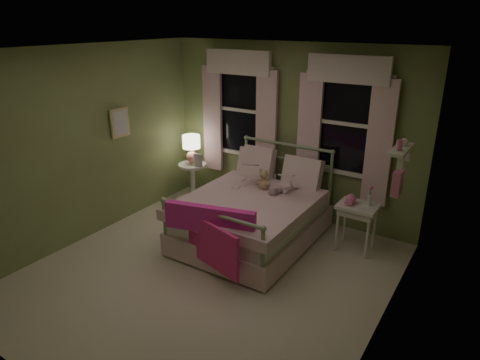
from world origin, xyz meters
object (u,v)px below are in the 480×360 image
Objects in this scene: table_lamp at (191,146)px; nightstand_left at (193,177)px; bed at (253,215)px; teddy_bear at (264,181)px; child_right at (288,174)px; child_left at (253,162)px; nightstand_right at (357,212)px.

nightstand_left is at bearing 0.00° from table_lamp.
bed is 4.42× the size of table_lamp.
table_lamp is at bearing 166.84° from teddy_bear.
child_right is at bearing -6.40° from table_lamp.
child_left is 1.30m from table_lamp.
bed reaches higher than table_lamp.
child_left is 1.76× the size of table_lamp.
nightstand_right is (2.83, -0.14, 0.13)m from nightstand_left.
nightstand_right is (1.28, 0.50, 0.17)m from bed.
table_lamp is at bearing 177.10° from nightstand_right.
child_left is 1.41m from nightstand_left.
bed is at bearing -158.78° from nightstand_right.
nightstand_right is (0.99, 0.06, -0.35)m from child_right.
bed is 1.68m from nightstand_left.
child_left is 2.73× the size of teddy_bear.
child_right reaches higher than nightstand_right.
child_right is at bearing -166.20° from child_left.
teddy_bear is at bearing 164.30° from child_left.
nightstand_right is at bearing 9.89° from teddy_bear.
nightstand_left is 0.54m from table_lamp.
child_left is at bearing -9.16° from nightstand_left.
child_left is 1.22× the size of child_right.
nightstand_left is at bearing 157.65° from bed.
teddy_bear is (0.28, -0.16, -0.18)m from child_left.
child_right is (0.56, 0.00, -0.07)m from child_left.
bed is at bearing 75.90° from child_right.
bed is 0.50m from teddy_bear.
child_right is (0.29, 0.43, 0.52)m from bed.
nightstand_left is at bearing 166.84° from teddy_bear.
teddy_bear is at bearing -13.16° from table_lamp.
teddy_bear is (0.01, 0.27, 0.42)m from bed.
teddy_bear is at bearing 88.85° from bed.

